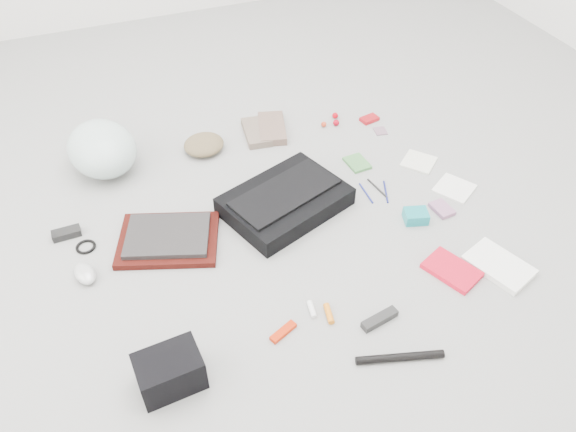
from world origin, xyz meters
name	(u,v)px	position (x,y,z in m)	size (l,w,h in m)	color
ground_plane	(288,226)	(0.00, 0.00, 0.00)	(4.00, 4.00, 0.00)	gray
messenger_bag	(285,201)	(0.03, 0.09, 0.04)	(0.44, 0.31, 0.07)	black
bag_flap	(285,193)	(0.03, 0.09, 0.08)	(0.41, 0.19, 0.01)	black
laptop_sleeve	(168,240)	(-0.43, 0.08, 0.01)	(0.35, 0.26, 0.02)	#390B07
laptop	(168,235)	(-0.43, 0.08, 0.03)	(0.29, 0.21, 0.02)	black
bike_helmet	(102,149)	(-0.57, 0.60, 0.10)	(0.27, 0.33, 0.20)	silver
beanie	(204,145)	(-0.16, 0.57, 0.03)	(0.17, 0.17, 0.06)	brown
mitten_left	(257,132)	(0.09, 0.59, 0.02)	(0.10, 0.21, 0.03)	#726153
mitten_right	(272,128)	(0.16, 0.59, 0.02)	(0.11, 0.23, 0.03)	#745A4D
power_brick	(66,233)	(-0.77, 0.25, 0.01)	(0.10, 0.05, 0.03)	black
cable_coil	(86,247)	(-0.71, 0.16, 0.01)	(0.07, 0.07, 0.01)	black
mouse	(85,273)	(-0.73, 0.02, 0.02)	(0.06, 0.11, 0.04)	#BBBBBB
camera_bag	(170,371)	(-0.55, -0.48, 0.06)	(0.18, 0.13, 0.12)	black
multitool	(283,332)	(-0.19, -0.44, 0.01)	(0.09, 0.03, 0.01)	#B81F02
toiletry_tube_white	(312,309)	(-0.07, -0.39, 0.01)	(0.02, 0.02, 0.06)	white
toiletry_tube_orange	(329,314)	(-0.03, -0.43, 0.01)	(0.02, 0.02, 0.07)	orange
u_lock	(380,319)	(0.11, -0.51, 0.01)	(0.13, 0.03, 0.03)	black
bike_pump	(400,357)	(0.10, -0.65, 0.01)	(0.02, 0.02, 0.27)	black
book_red	(452,270)	(0.44, -0.42, 0.01)	(0.12, 0.18, 0.02)	red
book_white	(499,265)	(0.60, -0.46, 0.01)	(0.14, 0.22, 0.02)	white
notepad	(357,163)	(0.41, 0.24, 0.01)	(0.08, 0.11, 0.01)	#417A3E
pen_blue	(366,193)	(0.35, 0.05, 0.00)	(0.01, 0.01, 0.12)	navy
pen_black	(377,188)	(0.41, 0.06, 0.00)	(0.01, 0.01, 0.13)	black
pen_navy	(386,192)	(0.43, 0.03, 0.00)	(0.01, 0.01, 0.13)	navy
accordion_wallet	(416,216)	(0.45, -0.15, 0.02)	(0.09, 0.07, 0.04)	teal
card_deck	(442,209)	(0.58, -0.14, 0.01)	(0.06, 0.09, 0.02)	#A56C92
napkin_top	(419,162)	(0.65, 0.15, 0.00)	(0.13, 0.13, 0.01)	silver
napkin_bottom	(454,188)	(0.70, -0.05, 0.00)	(0.14, 0.14, 0.01)	white
lollipop_a	(324,124)	(0.39, 0.54, 0.01)	(0.02, 0.02, 0.02)	#BC3419
lollipop_b	(336,123)	(0.45, 0.53, 0.01)	(0.03, 0.03, 0.03)	#A10415
lollipop_c	(335,115)	(0.47, 0.59, 0.01)	(0.03, 0.03, 0.03)	#B6000C
altoids_tin	(369,119)	(0.61, 0.51, 0.01)	(0.08, 0.05, 0.02)	#AB1018
stamp_sheet	(380,131)	(0.61, 0.41, 0.00)	(0.05, 0.06, 0.00)	gray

